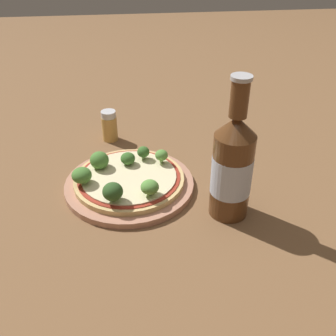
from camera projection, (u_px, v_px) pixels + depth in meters
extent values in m
plane|color=brown|center=(132.00, 185.00, 0.74)|extent=(3.00, 3.00, 0.00)
cylinder|color=tan|center=(129.00, 184.00, 0.74)|extent=(0.24, 0.24, 0.01)
cylinder|color=tan|center=(130.00, 179.00, 0.73)|extent=(0.20, 0.20, 0.01)
cylinder|color=maroon|center=(129.00, 177.00, 0.73)|extent=(0.19, 0.19, 0.00)
cylinder|color=beige|center=(129.00, 176.00, 0.73)|extent=(0.18, 0.18, 0.00)
cylinder|color=#7A9E5B|center=(85.00, 181.00, 0.70)|extent=(0.01, 0.01, 0.01)
ellipsoid|color=#477A33|center=(84.00, 175.00, 0.70)|extent=(0.04, 0.04, 0.03)
cylinder|color=#7A9E5B|center=(116.00, 198.00, 0.66)|extent=(0.01, 0.01, 0.01)
ellipsoid|color=#2D5123|center=(115.00, 191.00, 0.65)|extent=(0.03, 0.03, 0.03)
cylinder|color=#7A9E5B|center=(102.00, 166.00, 0.75)|extent=(0.01, 0.01, 0.01)
ellipsoid|color=#477A33|center=(102.00, 160.00, 0.74)|extent=(0.04, 0.04, 0.03)
cylinder|color=#7A9E5B|center=(146.00, 157.00, 0.77)|extent=(0.01, 0.01, 0.01)
ellipsoid|color=#386628|center=(146.00, 152.00, 0.77)|extent=(0.02, 0.02, 0.02)
cylinder|color=#7A9E5B|center=(164.00, 160.00, 0.76)|extent=(0.01, 0.01, 0.01)
ellipsoid|color=#568E3D|center=(164.00, 155.00, 0.75)|extent=(0.02, 0.02, 0.02)
cylinder|color=#7A9E5B|center=(153.00, 192.00, 0.67)|extent=(0.01, 0.01, 0.01)
ellipsoid|color=#568E3D|center=(152.00, 187.00, 0.67)|extent=(0.03, 0.03, 0.02)
cylinder|color=#7A9E5B|center=(129.00, 162.00, 0.76)|extent=(0.01, 0.01, 0.01)
ellipsoid|color=#386628|center=(129.00, 158.00, 0.75)|extent=(0.03, 0.03, 0.02)
cylinder|color=#563319|center=(234.00, 176.00, 0.64)|extent=(0.07, 0.07, 0.15)
cylinder|color=#B2BCD1|center=(234.00, 174.00, 0.64)|extent=(0.07, 0.07, 0.07)
cone|color=#563319|center=(239.00, 126.00, 0.59)|extent=(0.07, 0.07, 0.03)
cylinder|color=#563319|center=(243.00, 98.00, 0.56)|extent=(0.03, 0.03, 0.06)
cylinder|color=#B2B2B7|center=(245.00, 77.00, 0.55)|extent=(0.03, 0.03, 0.01)
cylinder|color=tan|center=(112.00, 128.00, 0.88)|extent=(0.03, 0.03, 0.06)
cylinder|color=silver|center=(110.00, 114.00, 0.86)|extent=(0.03, 0.03, 0.01)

